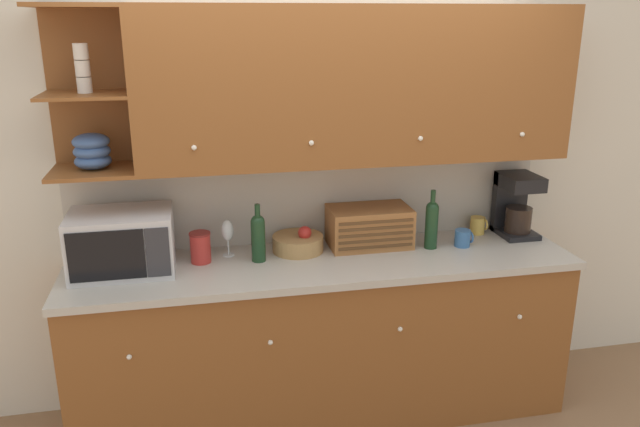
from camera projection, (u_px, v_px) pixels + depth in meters
name	position (u px, v px, depth m)	size (l,w,h in m)	color
ground_plane	(313.00, 380.00, 3.98)	(24.00, 24.00, 0.00)	#896647
wall_back	(311.00, 182.00, 3.62)	(5.13, 0.06, 2.60)	beige
counter_unit	(323.00, 337.00, 3.54)	(2.75, 0.66, 0.96)	brown
backsplash_panel	(312.00, 198.00, 3.61)	(2.73, 0.01, 0.51)	#B7B2A8
upper_cabinets	(350.00, 86.00, 3.27)	(2.73, 0.40, 0.81)	brown
microwave	(122.00, 242.00, 3.19)	(0.51, 0.37, 0.32)	silver
storage_canister	(200.00, 247.00, 3.33)	(0.11, 0.11, 0.17)	#B22D28
wine_glass	(228.00, 232.00, 3.40)	(0.07, 0.07, 0.21)	silver
wine_bottle	(258.00, 236.00, 3.33)	(0.08, 0.08, 0.32)	#19381E
fruit_basket	(298.00, 243.00, 3.50)	(0.29, 0.29, 0.15)	#A87F4C
bread_box	(369.00, 227.00, 3.57)	(0.46, 0.28, 0.23)	#996033
second_wine_bottle	(432.00, 222.00, 3.52)	(0.07, 0.07, 0.34)	#19381E
mug	(463.00, 238.00, 3.57)	(0.10, 0.09, 0.10)	#38669E
mug_blue_second	(478.00, 225.00, 3.78)	(0.10, 0.09, 0.10)	gold
coffee_maker	(516.00, 203.00, 3.74)	(0.21, 0.26, 0.37)	black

